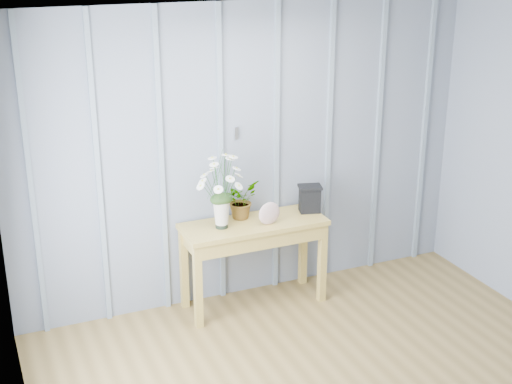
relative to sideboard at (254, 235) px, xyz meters
name	(u,v)px	position (x,y,z in m)	size (l,w,h in m)	color
room_shell	(329,100)	(0.06, -1.08, 1.35)	(4.00, 4.50, 2.50)	gray
sideboard	(254,235)	(0.00, 0.00, 0.00)	(1.20, 0.45, 0.75)	#AD903E
daisy_vase	(221,181)	(-0.28, 0.00, 0.51)	(0.45, 0.34, 0.63)	black
spider_plant	(241,200)	(-0.06, 0.14, 0.27)	(0.28, 0.25, 0.31)	#1D3915
felt_disc_vessel	(269,213)	(0.10, -0.09, 0.21)	(0.19, 0.05, 0.19)	#935462
carved_box	(310,198)	(0.53, 0.03, 0.23)	(0.22, 0.19, 0.23)	black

